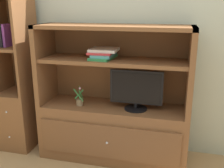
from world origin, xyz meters
name	(u,v)px	position (x,y,z in m)	size (l,w,h in m)	color
painted_rear_wall	(121,24)	(0.00, 0.75, 1.40)	(6.00, 0.10, 2.80)	#ADB29E
media_console	(113,117)	(0.00, 0.41, 0.46)	(1.53, 0.50, 1.41)	brown
tv_monitor	(136,90)	(0.24, 0.36, 0.79)	(0.52, 0.23, 0.40)	black
potted_plant	(80,101)	(-0.34, 0.33, 0.63)	(0.12, 0.10, 0.21)	#8C7251
magazine_stack	(103,53)	(-0.10, 0.41, 1.13)	(0.28, 0.35, 0.10)	#338C4C
bookshelf_tall	(18,96)	(-1.12, 0.41, 0.59)	(0.38, 0.46, 1.74)	brown
upright_book_row	(4,36)	(-1.20, 0.40, 1.27)	(0.11, 0.17, 0.24)	#338C4C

